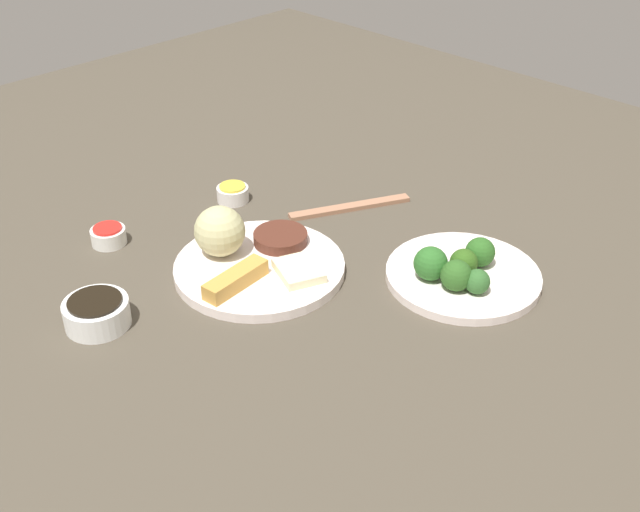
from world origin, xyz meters
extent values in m
cube|color=#494135|center=(0.00, 0.00, 0.01)|extent=(2.20, 2.20, 0.02)
cylinder|color=white|center=(-0.03, 0.03, 0.03)|extent=(0.27, 0.27, 0.02)
sphere|color=#BDB983|center=(-0.10, 0.01, 0.08)|extent=(0.08, 0.08, 0.08)
cube|color=gold|center=(-0.01, -0.03, 0.05)|extent=(0.04, 0.11, 0.02)
cube|color=beige|center=(0.03, 0.06, 0.04)|extent=(0.09, 0.09, 0.01)
cylinder|color=#50271C|center=(-0.06, 0.10, 0.04)|extent=(0.09, 0.09, 0.02)
cylinder|color=white|center=(0.20, 0.24, 0.03)|extent=(0.24, 0.24, 0.01)
sphere|color=#2C5A20|center=(0.22, 0.20, 0.06)|extent=(0.05, 0.05, 0.05)
sphere|color=#2F5819|center=(0.21, 0.24, 0.06)|extent=(0.04, 0.04, 0.04)
sphere|color=#2A5C1F|center=(0.21, 0.28, 0.06)|extent=(0.05, 0.05, 0.05)
sphere|color=#2F5F29|center=(0.25, 0.21, 0.05)|extent=(0.04, 0.04, 0.04)
sphere|color=#2B6325|center=(0.18, 0.19, 0.06)|extent=(0.05, 0.05, 0.05)
cylinder|color=white|center=(-0.10, -0.22, 0.04)|extent=(0.09, 0.09, 0.04)
cylinder|color=black|center=(-0.10, -0.22, 0.06)|extent=(0.08, 0.08, 0.00)
cylinder|color=white|center=(-0.24, 0.15, 0.03)|extent=(0.06, 0.06, 0.03)
cylinder|color=gold|center=(-0.24, 0.15, 0.05)|extent=(0.05, 0.05, 0.00)
cylinder|color=white|center=(-0.28, -0.09, 0.03)|extent=(0.06, 0.06, 0.03)
cylinder|color=red|center=(-0.28, -0.09, 0.05)|extent=(0.05, 0.05, 0.00)
cube|color=#A67356|center=(-0.07, 0.28, 0.02)|extent=(0.12, 0.21, 0.01)
camera|label=1|loc=(0.76, -0.63, 0.71)|focal=44.21mm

